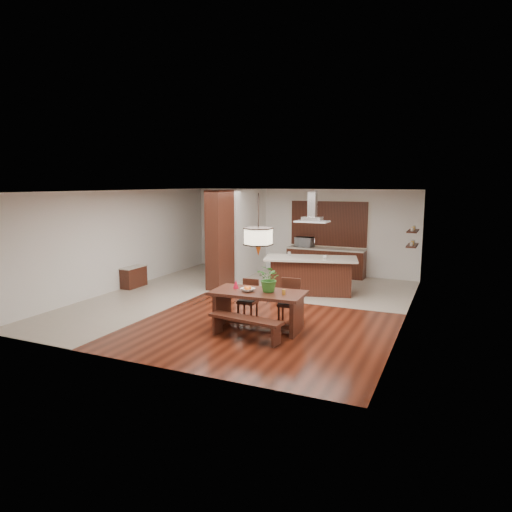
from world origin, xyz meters
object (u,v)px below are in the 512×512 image
at_px(pendant_lantern, 258,225).
at_px(microwave, 304,242).
at_px(dining_chair_right, 289,302).
at_px(foliage_plant, 270,279).
at_px(kitchen_island, 311,275).
at_px(hallway_console, 134,277).
at_px(dining_table, 258,301).
at_px(island_cup, 325,257).
at_px(fruit_bowl, 248,290).
at_px(range_hood, 312,206).
at_px(dining_chair_left, 248,300).
at_px(dining_bench, 246,328).

height_order(pendant_lantern, microwave, pendant_lantern).
bearing_deg(dining_chair_right, foliage_plant, -117.21).
relative_size(dining_chair_right, microwave, 1.67).
bearing_deg(kitchen_island, hallway_console, -179.69).
xyz_separation_m(pendant_lantern, kitchen_island, (0.10, 3.49, -1.71)).
bearing_deg(dining_table, island_cup, 81.61).
relative_size(foliage_plant, microwave, 0.97).
distance_m(fruit_bowl, island_cup, 3.57).
distance_m(foliage_plant, range_hood, 3.70).
bearing_deg(dining_chair_left, microwave, 94.25).
xyz_separation_m(foliage_plant, island_cup, (0.26, 3.35, -0.02)).
xyz_separation_m(range_hood, island_cup, (0.41, -0.08, -1.37)).
bearing_deg(dining_chair_right, range_hood, 91.56).
bearing_deg(kitchen_island, dining_chair_right, -97.58).
xyz_separation_m(foliage_plant, kitchen_island, (-0.14, 3.43, -0.57)).
xyz_separation_m(dining_chair_right, microwave, (-1.43, 5.50, 0.62)).
bearing_deg(microwave, range_hood, -61.65).
xyz_separation_m(hallway_console, dining_chair_left, (4.49, -1.52, 0.14)).
bearing_deg(dining_table, range_hood, 88.43).
distance_m(kitchen_island, microwave, 2.90).
bearing_deg(hallway_console, dining_chair_right, -15.05).
bearing_deg(microwave, hallway_console, -128.74).
distance_m(dining_table, foliage_plant, 0.56).
bearing_deg(fruit_bowl, microwave, 96.98).
distance_m(dining_table, range_hood, 3.96).
height_order(dining_table, pendant_lantern, pendant_lantern).
height_order(kitchen_island, microwave, microwave).
bearing_deg(dining_table, dining_chair_left, 132.05).
distance_m(hallway_console, range_hood, 5.71).
distance_m(kitchen_island, island_cup, 0.69).
bearing_deg(dining_chair_left, range_hood, 77.69).
bearing_deg(fruit_bowl, dining_chair_left, 115.37).
distance_m(hallway_console, dining_chair_left, 4.74).
bearing_deg(microwave, foliage_plant, -72.38).
distance_m(hallway_console, island_cup, 5.72).
distance_m(kitchen_island, range_hood, 1.93).
bearing_deg(dining_table, hallway_console, 157.28).
relative_size(range_hood, microwave, 1.51).
bearing_deg(dining_table, dining_chair_right, 53.47).
bearing_deg(dining_chair_right, pendant_lantern, -132.30).
bearing_deg(dining_chair_left, island_cup, 69.75).
height_order(dining_chair_right, fruit_bowl, dining_chair_right).
relative_size(dining_chair_right, pendant_lantern, 0.76).
bearing_deg(kitchen_island, foliage_plant, -102.51).
height_order(dining_table, microwave, microwave).
distance_m(hallway_console, pendant_lantern, 5.76).
height_order(hallway_console, fruit_bowl, fruit_bowl).
distance_m(dining_bench, microwave, 6.96).
height_order(foliage_plant, microwave, foliage_plant).
xyz_separation_m(dining_bench, foliage_plant, (0.20, 0.77, 0.89)).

